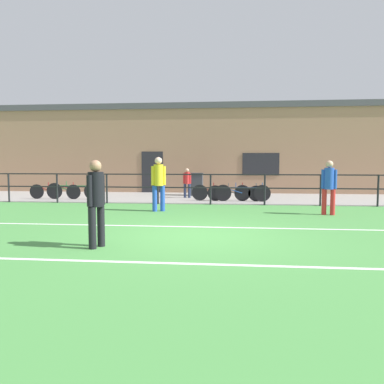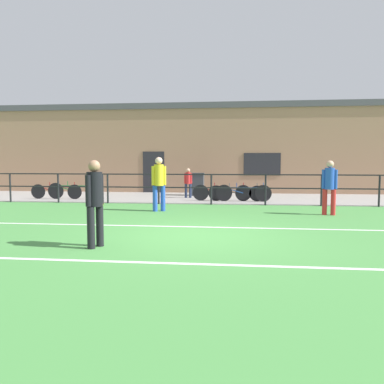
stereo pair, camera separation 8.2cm
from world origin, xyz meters
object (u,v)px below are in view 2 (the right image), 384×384
object	(u,v)px
trash_bin_0	(197,184)
player_goalkeeper	(95,198)
player_striker	(159,181)
soccer_ball_match	(101,204)
bicycle_parked_3	(222,192)
bicycle_parked_2	(236,193)
player_winger	(329,184)
bicycle_parked_0	(74,191)
bicycle_parked_4	(56,191)
bicycle_parked_1	(243,193)
spectator_child	(188,181)

from	to	relation	value
trash_bin_0	player_goalkeeper	bearing A→B (deg)	-94.50
player_striker	soccer_ball_match	world-z (taller)	player_striker
player_striker	bicycle_parked_3	distance (m)	3.85
soccer_ball_match	bicycle_parked_3	bearing A→B (deg)	27.90
bicycle_parked_2	bicycle_parked_3	world-z (taller)	bicycle_parked_3
player_goalkeeper	player_winger	world-z (taller)	player_goalkeeper
bicycle_parked_0	player_winger	bearing A→B (deg)	-20.33
bicycle_parked_0	bicycle_parked_4	distance (m)	0.80
player_goalkeeper	bicycle_parked_2	world-z (taller)	player_goalkeeper
player_goalkeeper	bicycle_parked_1	size ratio (longest dim) A/B	0.75
soccer_ball_match	bicycle_parked_2	bearing A→B (deg)	24.95
player_winger	player_goalkeeper	bearing A→B (deg)	55.30
player_striker	soccer_ball_match	bearing A→B (deg)	-47.25
soccer_ball_match	spectator_child	bearing A→B (deg)	50.74
bicycle_parked_4	bicycle_parked_0	bearing A→B (deg)	0.00
bicycle_parked_4	bicycle_parked_2	bearing A→B (deg)	0.00
player_goalkeeper	spectator_child	bearing A→B (deg)	-162.56
soccer_ball_match	bicycle_parked_0	world-z (taller)	bicycle_parked_0
player_striker	bicycle_parked_4	bearing A→B (deg)	-56.14
bicycle_parked_2	bicycle_parked_3	size ratio (longest dim) A/B	0.96
bicycle_parked_0	trash_bin_0	bearing A→B (deg)	24.57
player_winger	bicycle_parked_4	size ratio (longest dim) A/B	0.74
bicycle_parked_1	trash_bin_0	bearing A→B (deg)	131.12
soccer_ball_match	spectator_child	xyz separation A→B (m)	(2.74, 3.35, 0.65)
bicycle_parked_1	trash_bin_0	size ratio (longest dim) A/B	2.11
player_winger	bicycle_parked_0	xyz separation A→B (m)	(-9.59, 3.55, -0.56)
spectator_child	player_striker	bearing A→B (deg)	85.86
player_goalkeeper	bicycle_parked_3	xyz separation A→B (m)	(2.08, 8.58, -0.58)
player_winger	bicycle_parked_3	size ratio (longest dim) A/B	0.70
player_winger	bicycle_parked_4	distance (m)	11.00
player_striker	bicycle_parked_3	world-z (taller)	player_striker
spectator_child	bicycle_parked_3	xyz separation A→B (m)	(1.51, -1.10, -0.39)
player_striker	soccer_ball_match	distance (m)	2.69
bicycle_parked_1	bicycle_parked_0	bearing A→B (deg)	179.10
player_winger	bicycle_parked_1	distance (m)	4.30
bicycle_parked_4	soccer_ball_match	bearing A→B (deg)	-38.98
player_winger	bicycle_parked_1	size ratio (longest dim) A/B	0.74
bicycle_parked_4	trash_bin_0	distance (m)	6.23
player_winger	bicycle_parked_0	size ratio (longest dim) A/B	0.71
spectator_child	bicycle_parked_1	world-z (taller)	spectator_child
player_striker	trash_bin_0	size ratio (longest dim) A/B	1.67
player_goalkeeper	bicycle_parked_4	world-z (taller)	player_goalkeeper
bicycle_parked_0	bicycle_parked_3	world-z (taller)	bicycle_parked_0
bicycle_parked_2	trash_bin_0	size ratio (longest dim) A/B	2.15
player_winger	bicycle_parked_3	world-z (taller)	player_winger
soccer_ball_match	bicycle_parked_3	xyz separation A→B (m)	(4.24, 2.25, 0.25)
bicycle_parked_3	bicycle_parked_2	bearing A→B (deg)	-0.00
player_striker	bicycle_parked_0	world-z (taller)	player_striker
player_winger	bicycle_parked_3	xyz separation A→B (m)	(-3.37, 3.55, -0.58)
spectator_child	bicycle_parked_3	size ratio (longest dim) A/B	0.54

